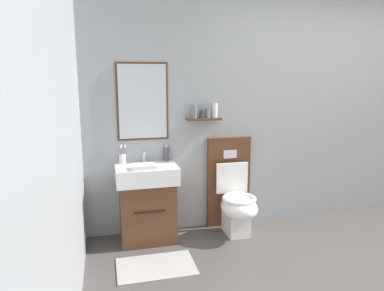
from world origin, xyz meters
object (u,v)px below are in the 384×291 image
Objects in this scene: vanity_sink_left at (147,201)px; toilet at (234,197)px; folded_hand_towel at (143,167)px; soap_dispenser at (166,154)px; toothbrush_cup at (122,158)px.

vanity_sink_left is 0.78× the size of toilet.
folded_hand_towel is (-0.04, -0.13, 0.39)m from vanity_sink_left.
folded_hand_towel is at bearing -107.60° from vanity_sink_left.
toilet is 1.06m from folded_hand_towel.
soap_dispenser is 0.80× the size of folded_hand_towel.
vanity_sink_left is at bearing -33.57° from toothbrush_cup.
soap_dispenser reaches higher than vanity_sink_left.
toilet reaches higher than toothbrush_cup.
toothbrush_cup is at bearing -178.74° from soap_dispenser.
vanity_sink_left is 0.50m from toothbrush_cup.
toothbrush_cup is 0.45m from soap_dispenser.
soap_dispenser is at bearing 166.16° from toilet.
soap_dispenser is (0.23, 0.16, 0.45)m from vanity_sink_left.
vanity_sink_left is 0.42m from folded_hand_towel.
soap_dispenser is (-0.69, 0.17, 0.48)m from toilet.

